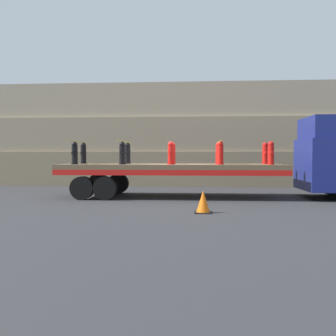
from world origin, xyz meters
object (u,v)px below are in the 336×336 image
object	(u,v)px
flatbed_trailer	(159,170)
fire_hydrant_red_near_2	(171,153)
fire_hydrant_black_far_0	(83,153)
fire_hydrant_red_far_2	(173,153)
fire_hydrant_red_far_3	(219,153)
fire_hydrant_red_far_4	(265,153)
truck_cab	(334,158)
traffic_cone	(203,202)
fire_hydrant_red_near_4	(271,153)
fire_hydrant_black_near_1	(122,153)
fire_hydrant_black_far_1	(128,153)
fire_hydrant_black_near_0	(75,153)
fire_hydrant_red_near_3	(220,153)

from	to	relation	value
flatbed_trailer	fire_hydrant_red_near_2	size ratio (longest dim) A/B	9.98
fire_hydrant_black_far_0	fire_hydrant_red_far_2	bearing A→B (deg)	0.00
fire_hydrant_red_far_2	fire_hydrant_red_far_3	bearing A→B (deg)	0.00
fire_hydrant_red_far_2	fire_hydrant_red_far_4	world-z (taller)	same
truck_cab	traffic_cone	distance (m)	6.43
truck_cab	flatbed_trailer	world-z (taller)	truck_cab
fire_hydrant_red_near_4	traffic_cone	world-z (taller)	fire_hydrant_red_near_4
truck_cab	fire_hydrant_red_near_4	world-z (taller)	truck_cab
fire_hydrant_black_near_1	fire_hydrant_red_near_2	size ratio (longest dim) A/B	1.00
truck_cab	flatbed_trailer	distance (m)	6.60
fire_hydrant_black_far_1	traffic_cone	world-z (taller)	fire_hydrant_black_far_1
fire_hydrant_red_far_3	fire_hydrant_red_near_2	bearing A→B (deg)	-148.68
fire_hydrant_black_near_1	fire_hydrant_red_near_2	xyz separation A→B (m)	(1.83, 0.00, 0.00)
truck_cab	fire_hydrant_red_far_3	world-z (taller)	truck_cab
fire_hydrant_red_near_2	fire_hydrant_red_far_4	size ratio (longest dim) A/B	1.00
fire_hydrant_red_far_2	traffic_cone	world-z (taller)	fire_hydrant_red_far_2
fire_hydrant_red_near_2	fire_hydrant_red_far_2	bearing A→B (deg)	90.00
fire_hydrant_black_near_0	fire_hydrant_red_far_4	world-z (taller)	same
flatbed_trailer	fire_hydrant_red_far_3	bearing A→B (deg)	13.53
fire_hydrant_red_near_2	fire_hydrant_red_near_4	world-z (taller)	same
truck_cab	fire_hydrant_red_far_4	xyz separation A→B (m)	(-2.44, 0.56, 0.17)
fire_hydrant_red_far_3	fire_hydrant_red_far_4	world-z (taller)	same
truck_cab	fire_hydrant_black_near_0	bearing A→B (deg)	-176.74
fire_hydrant_red_far_3	traffic_cone	xyz separation A→B (m)	(-0.69, -4.45, -1.39)
fire_hydrant_black_near_1	fire_hydrant_black_far_1	world-z (taller)	same
fire_hydrant_red_far_3	fire_hydrant_red_far_4	size ratio (longest dim) A/B	1.00
fire_hydrant_black_far_1	traffic_cone	bearing A→B (deg)	-56.37
fire_hydrant_black_far_1	fire_hydrant_red_near_4	size ratio (longest dim) A/B	1.00
fire_hydrant_black_far_0	fire_hydrant_black_far_1	bearing A→B (deg)	0.00
flatbed_trailer	fire_hydrant_red_near_3	distance (m)	2.46
fire_hydrant_red_near_3	fire_hydrant_red_near_4	bearing A→B (deg)	0.00
truck_cab	fire_hydrant_black_near_1	xyz separation A→B (m)	(-7.93, -0.56, 0.17)
fire_hydrant_black_near_1	fire_hydrant_red_far_3	distance (m)	3.82
fire_hydrant_black_far_0	fire_hydrant_red_far_3	distance (m)	5.48
fire_hydrant_black_near_0	fire_hydrant_black_far_1	world-z (taller)	same
truck_cab	fire_hydrant_black_far_0	bearing A→B (deg)	176.74
fire_hydrant_red_far_2	fire_hydrant_red_near_3	bearing A→B (deg)	-31.32
traffic_cone	fire_hydrant_black_far_1	bearing A→B (deg)	123.63
flatbed_trailer	fire_hydrant_black_near_0	size ratio (longest dim) A/B	9.98
fire_hydrant_black_far_1	truck_cab	bearing A→B (deg)	-4.01
fire_hydrant_red_far_3	traffic_cone	distance (m)	4.71
fire_hydrant_red_near_2	fire_hydrant_red_far_2	distance (m)	1.11
fire_hydrant_black_near_0	fire_hydrant_red_far_3	xyz separation A→B (m)	(5.48, 1.11, 0.00)
fire_hydrant_black_far_1	fire_hydrant_red_near_4	distance (m)	5.59
fire_hydrant_red_far_2	fire_hydrant_red_far_3	world-z (taller)	same
fire_hydrant_red_far_2	fire_hydrant_black_near_0	bearing A→B (deg)	-163.08
fire_hydrant_black_near_0	fire_hydrant_black_far_0	world-z (taller)	same
fire_hydrant_red_near_3	fire_hydrant_black_far_1	bearing A→B (deg)	163.08
fire_hydrant_black_far_0	fire_hydrant_red_far_2	size ratio (longest dim) A/B	1.00
flatbed_trailer	fire_hydrant_red_near_2	bearing A→B (deg)	-49.06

